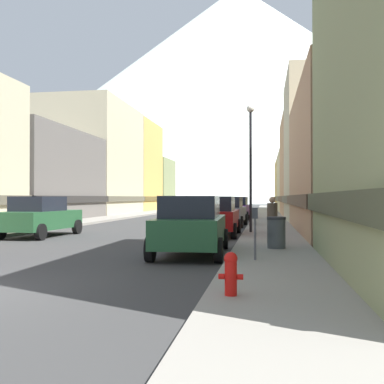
{
  "coord_description": "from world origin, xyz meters",
  "views": [
    {
      "loc": [
        6.0,
        -7.11,
        1.74
      ],
      "look_at": [
        -0.65,
        34.13,
        2.23
      ],
      "focal_mm": 42.42,
      "sensor_mm": 36.0,
      "label": 1
    }
  ],
  "objects_px": {
    "car_left_1": "(41,216)",
    "pedestrian_1": "(46,213)",
    "car_right_3": "(237,208)",
    "streetlamp_right": "(251,149)",
    "car_right_0": "(191,225)",
    "car_right_1": "(216,216)",
    "car_right_2": "(228,211)",
    "trash_bin_right": "(276,232)",
    "parking_meter_near": "(255,226)",
    "fire_hydrant_near": "(231,272)",
    "pedestrian_2": "(57,212)",
    "car_driving_0": "(222,205)",
    "pedestrian_0": "(272,222)",
    "car_driving_1": "(206,204)"
  },
  "relations": [
    {
      "from": "fire_hydrant_near",
      "to": "trash_bin_right",
      "type": "height_order",
      "value": "trash_bin_right"
    },
    {
      "from": "car_right_0",
      "to": "car_right_1",
      "type": "bearing_deg",
      "value": 90.02
    },
    {
      "from": "car_right_1",
      "to": "pedestrian_0",
      "type": "xyz_separation_m",
      "value": [
        2.45,
        -4.51,
        -0.01
      ]
    },
    {
      "from": "fire_hydrant_near",
      "to": "pedestrian_0",
      "type": "height_order",
      "value": "pedestrian_0"
    },
    {
      "from": "trash_bin_right",
      "to": "fire_hydrant_near",
      "type": "bearing_deg",
      "value": -97.29
    },
    {
      "from": "car_right_3",
      "to": "streetlamp_right",
      "type": "relative_size",
      "value": 0.76
    },
    {
      "from": "trash_bin_right",
      "to": "streetlamp_right",
      "type": "height_order",
      "value": "streetlamp_right"
    },
    {
      "from": "pedestrian_0",
      "to": "trash_bin_right",
      "type": "bearing_deg",
      "value": -86.29
    },
    {
      "from": "parking_meter_near",
      "to": "pedestrian_2",
      "type": "distance_m",
      "value": 18.26
    },
    {
      "from": "car_right_3",
      "to": "car_driving_1",
      "type": "distance_m",
      "value": 23.0
    },
    {
      "from": "car_driving_1",
      "to": "car_driving_0",
      "type": "bearing_deg",
      "value": -74.47
    },
    {
      "from": "pedestrian_1",
      "to": "streetlamp_right",
      "type": "bearing_deg",
      "value": -14.44
    },
    {
      "from": "car_right_2",
      "to": "car_right_3",
      "type": "xyz_separation_m",
      "value": [
        -0.0,
        8.52,
        0.0
      ]
    },
    {
      "from": "car_right_3",
      "to": "streetlamp_right",
      "type": "xyz_separation_m",
      "value": [
        1.55,
        -14.94,
        3.09
      ]
    },
    {
      "from": "car_right_3",
      "to": "pedestrian_2",
      "type": "relative_size",
      "value": 2.88
    },
    {
      "from": "car_right_0",
      "to": "car_left_1",
      "type": "bearing_deg",
      "value": 145.53
    },
    {
      "from": "car_right_0",
      "to": "pedestrian_0",
      "type": "xyz_separation_m",
      "value": [
        2.45,
        2.45,
        -0.01
      ]
    },
    {
      "from": "fire_hydrant_near",
      "to": "parking_meter_near",
      "type": "relative_size",
      "value": 0.53
    },
    {
      "from": "car_right_2",
      "to": "car_right_3",
      "type": "relative_size",
      "value": 1.0
    },
    {
      "from": "trash_bin_right",
      "to": "car_driving_0",
      "type": "bearing_deg",
      "value": 98.35
    },
    {
      "from": "trash_bin_right",
      "to": "car_right_1",
      "type": "bearing_deg",
      "value": 112.86
    },
    {
      "from": "pedestrian_0",
      "to": "pedestrian_1",
      "type": "distance_m",
      "value": 14.86
    },
    {
      "from": "parking_meter_near",
      "to": "trash_bin_right",
      "type": "bearing_deg",
      "value": 77.85
    },
    {
      "from": "car_right_2",
      "to": "pedestrian_2",
      "type": "relative_size",
      "value": 2.87
    },
    {
      "from": "car_right_0",
      "to": "fire_hydrant_near",
      "type": "bearing_deg",
      "value": -74.96
    },
    {
      "from": "parking_meter_near",
      "to": "car_driving_1",
      "type": "bearing_deg",
      "value": 98.95
    },
    {
      "from": "car_right_2",
      "to": "car_driving_0",
      "type": "distance_m",
      "value": 19.49
    },
    {
      "from": "trash_bin_right",
      "to": "pedestrian_0",
      "type": "distance_m",
      "value": 1.56
    },
    {
      "from": "parking_meter_near",
      "to": "pedestrian_1",
      "type": "xyz_separation_m",
      "value": [
        -12.0,
        12.36,
        -0.15
      ]
    },
    {
      "from": "car_right_1",
      "to": "pedestrian_0",
      "type": "relative_size",
      "value": 2.73
    },
    {
      "from": "parking_meter_near",
      "to": "trash_bin_right",
      "type": "distance_m",
      "value": 2.87
    },
    {
      "from": "parking_meter_near",
      "to": "streetlamp_right",
      "type": "distance_m",
      "value": 9.84
    },
    {
      "from": "car_left_1",
      "to": "pedestrian_1",
      "type": "xyz_separation_m",
      "value": [
        -2.45,
        5.26,
        -0.03
      ]
    },
    {
      "from": "car_right_2",
      "to": "trash_bin_right",
      "type": "height_order",
      "value": "car_right_2"
    },
    {
      "from": "car_right_1",
      "to": "streetlamp_right",
      "type": "height_order",
      "value": "streetlamp_right"
    },
    {
      "from": "car_right_2",
      "to": "parking_meter_near",
      "type": "relative_size",
      "value": 3.36
    },
    {
      "from": "car_driving_0",
      "to": "streetlamp_right",
      "type": "height_order",
      "value": "streetlamp_right"
    },
    {
      "from": "car_right_3",
      "to": "pedestrian_1",
      "type": "bearing_deg",
      "value": -130.05
    },
    {
      "from": "car_driving_0",
      "to": "parking_meter_near",
      "type": "height_order",
      "value": "car_driving_0"
    },
    {
      "from": "trash_bin_right",
      "to": "streetlamp_right",
      "type": "relative_size",
      "value": 0.17
    },
    {
      "from": "car_right_2",
      "to": "car_driving_0",
      "type": "bearing_deg",
      "value": 96.47
    },
    {
      "from": "car_right_2",
      "to": "car_right_0",
      "type": "bearing_deg",
      "value": -89.98
    },
    {
      "from": "fire_hydrant_near",
      "to": "car_right_2",
      "type": "bearing_deg",
      "value": 94.71
    },
    {
      "from": "fire_hydrant_near",
      "to": "pedestrian_2",
      "type": "height_order",
      "value": "pedestrian_2"
    },
    {
      "from": "fire_hydrant_near",
      "to": "trash_bin_right",
      "type": "relative_size",
      "value": 0.72
    },
    {
      "from": "car_right_3",
      "to": "trash_bin_right",
      "type": "xyz_separation_m",
      "value": [
        2.55,
        -21.53,
        -0.26
      ]
    },
    {
      "from": "fire_hydrant_near",
      "to": "pedestrian_0",
      "type": "distance_m",
      "value": 8.62
    },
    {
      "from": "fire_hydrant_near",
      "to": "trash_bin_right",
      "type": "xyz_separation_m",
      "value": [
        0.9,
        7.04,
        0.12
      ]
    },
    {
      "from": "car_right_0",
      "to": "pedestrian_2",
      "type": "xyz_separation_m",
      "value": [
        -10.05,
        11.88,
        -0.04
      ]
    },
    {
      "from": "parking_meter_near",
      "to": "pedestrian_1",
      "type": "height_order",
      "value": "pedestrian_1"
    }
  ]
}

